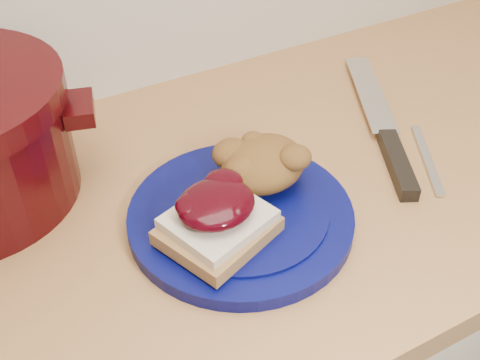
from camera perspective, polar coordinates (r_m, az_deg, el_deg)
plate at (r=0.74m, az=0.06°, el=-3.51°), size 0.34×0.34×0.02m
sandwich at (r=0.69m, az=-2.18°, el=-3.62°), size 0.15×0.14×0.06m
stuffing_mound at (r=0.76m, az=2.20°, el=1.55°), size 0.14×0.12×0.06m
chef_knife at (r=0.89m, az=13.98°, el=3.46°), size 0.19×0.34×0.02m
butter_knife at (r=0.88m, az=17.33°, el=1.95°), size 0.09×0.14×0.00m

